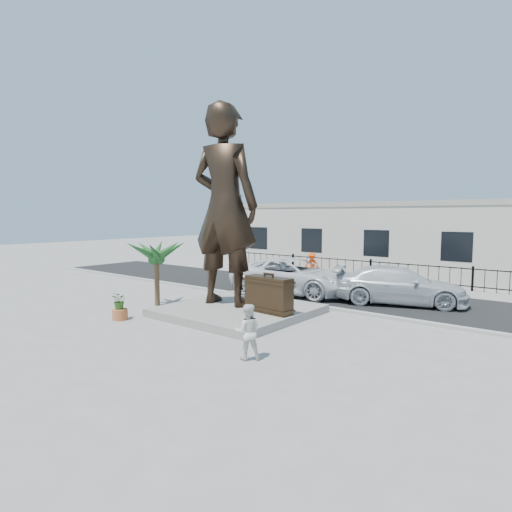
{
  "coord_description": "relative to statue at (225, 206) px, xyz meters",
  "views": [
    {
      "loc": [
        10.38,
        -10.93,
        3.9
      ],
      "look_at": [
        0.0,
        2.0,
        2.3
      ],
      "focal_mm": 30.0,
      "sensor_mm": 36.0,
      "label": 1
    }
  ],
  "objects": [
    {
      "name": "fence",
      "position": [
        1.28,
        11.2,
        -3.66
      ],
      "size": [
        22.0,
        0.1,
        1.2
      ],
      "primitive_type": "cube",
      "color": "black",
      "rests_on": "ground"
    },
    {
      "name": "tourist",
      "position": [
        4.43,
        -3.89,
        -3.49
      ],
      "size": [
        0.94,
        0.92,
        1.52
      ],
      "primitive_type": "imported",
      "rotation": [
        0.0,
        0.0,
        3.87
      ],
      "color": "white",
      "rests_on": "ground"
    },
    {
      "name": "curb",
      "position": [
        1.28,
        2.9,
        -4.2
      ],
      "size": [
        40.0,
        0.25,
        0.12
      ],
      "primitive_type": "cube",
      "color": "#A5A399",
      "rests_on": "ground"
    },
    {
      "name": "building",
      "position": [
        1.28,
        15.4,
        -2.06
      ],
      "size": [
        28.0,
        7.0,
        4.4
      ],
      "primitive_type": "cube",
      "color": "silver",
      "rests_on": "ground"
    },
    {
      "name": "worker",
      "position": [
        -2.32,
        10.49,
        -3.48
      ],
      "size": [
        1.1,
        0.83,
        1.51
      ],
      "primitive_type": "imported",
      "rotation": [
        0.0,
        0.0,
        0.3
      ],
      "color": "#FF480D",
      "rests_on": "far_sidewalk"
    },
    {
      "name": "planter",
      "position": [
        -2.09,
        -3.51,
        -4.06
      ],
      "size": [
        0.56,
        0.56,
        0.4
      ],
      "primitive_type": "cylinder",
      "color": "#BD6232",
      "rests_on": "ground"
    },
    {
      "name": "street",
      "position": [
        1.28,
        6.4,
        -4.25
      ],
      "size": [
        40.0,
        7.0,
        0.01
      ],
      "primitive_type": "cube",
      "color": "black",
      "rests_on": "ground"
    },
    {
      "name": "suitcase",
      "position": [
        2.29,
        -0.11,
        -3.29
      ],
      "size": [
        1.93,
        0.73,
        1.33
      ],
      "primitive_type": "cube",
      "rotation": [
        0.0,
        0.0,
        -0.07
      ],
      "color": "#322315",
      "rests_on": "plinth"
    },
    {
      "name": "shrub",
      "position": [
        -2.09,
        -3.51,
        -3.53
      ],
      "size": [
        0.6,
        0.52,
        0.64
      ],
      "primitive_type": "imported",
      "rotation": [
        0.0,
        0.0,
        0.03
      ],
      "color": "#2E5D1E",
      "rests_on": "planter"
    },
    {
      "name": "plinth",
      "position": [
        0.78,
        -0.1,
        -4.11
      ],
      "size": [
        5.2,
        5.2,
        0.3
      ],
      "primitive_type": "cube",
      "color": "gray",
      "rests_on": "ground"
    },
    {
      "name": "statue",
      "position": [
        0.0,
        0.0,
        0.0
      ],
      "size": [
        3.14,
        2.31,
        7.91
      ],
      "primitive_type": "imported",
      "rotation": [
        0.0,
        0.0,
        3.3
      ],
      "color": "black",
      "rests_on": "plinth"
    },
    {
      "name": "car_silver",
      "position": [
        4.97,
        5.82,
        -3.43
      ],
      "size": [
        6.04,
        4.09,
        1.62
      ],
      "primitive_type": "imported",
      "rotation": [
        0.0,
        0.0,
        1.93
      ],
      "color": "silver",
      "rests_on": "street"
    },
    {
      "name": "car_white",
      "position": [
        -0.02,
        4.96,
        -3.37
      ],
      "size": [
        6.55,
        3.5,
        1.75
      ],
      "primitive_type": "imported",
      "rotation": [
        0.0,
        0.0,
        1.67
      ],
      "color": "white",
      "rests_on": "street"
    },
    {
      "name": "ground",
      "position": [
        1.28,
        -1.6,
        -4.26
      ],
      "size": [
        100.0,
        100.0,
        0.0
      ],
      "primitive_type": "plane",
      "color": "#9E9991",
      "rests_on": "ground"
    },
    {
      "name": "palm_tree",
      "position": [
        -3.04,
        -1.03,
        -4.26
      ],
      "size": [
        1.8,
        1.8,
        3.2
      ],
      "primitive_type": null,
      "color": "#1B4C1E",
      "rests_on": "ground"
    },
    {
      "name": "far_sidewalk",
      "position": [
        1.28,
        10.4,
        -4.25
      ],
      "size": [
        40.0,
        2.5,
        0.02
      ],
      "primitive_type": "cube",
      "color": "#9E9991",
      "rests_on": "ground"
    }
  ]
}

